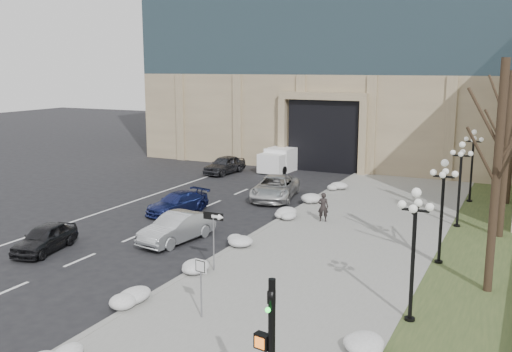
{
  "coord_description": "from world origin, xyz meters",
  "views": [
    {
      "loc": [
        11.53,
        -12.76,
        8.68
      ],
      "look_at": [
        -0.2,
        11.41,
        3.5
      ],
      "focal_mm": 40.0,
      "sensor_mm": 36.0,
      "label": 1
    }
  ],
  "objects_px": {
    "lamppost_b": "(443,197)",
    "car_b": "(177,228)",
    "car_d": "(275,188)",
    "lamppost_d": "(473,156)",
    "car_a": "(45,238)",
    "car_c": "(177,203)",
    "lamppost_c": "(460,173)",
    "one_way_sign": "(217,224)",
    "keep_sign": "(201,276)",
    "lamppost_a": "(414,237)",
    "car_e": "(225,165)",
    "pedestrian": "(323,207)",
    "box_truck": "(285,159)"
  },
  "relations": [
    {
      "from": "car_a",
      "to": "car_c",
      "type": "height_order",
      "value": "car_a"
    },
    {
      "from": "one_way_sign",
      "to": "lamppost_b",
      "type": "height_order",
      "value": "lamppost_b"
    },
    {
      "from": "car_a",
      "to": "lamppost_a",
      "type": "height_order",
      "value": "lamppost_a"
    },
    {
      "from": "car_b",
      "to": "car_d",
      "type": "height_order",
      "value": "car_d"
    },
    {
      "from": "car_b",
      "to": "car_e",
      "type": "xyz_separation_m",
      "value": [
        -6.87,
        17.34,
        0.01
      ]
    },
    {
      "from": "car_c",
      "to": "lamppost_d",
      "type": "distance_m",
      "value": 18.86
    },
    {
      "from": "lamppost_b",
      "to": "car_b",
      "type": "bearing_deg",
      "value": -169.73
    },
    {
      "from": "lamppost_b",
      "to": "lamppost_d",
      "type": "xyz_separation_m",
      "value": [
        0.0,
        13.0,
        0.0
      ]
    },
    {
      "from": "lamppost_a",
      "to": "lamppost_d",
      "type": "relative_size",
      "value": 1.0
    },
    {
      "from": "lamppost_c",
      "to": "lamppost_a",
      "type": "bearing_deg",
      "value": -90.0
    },
    {
      "from": "car_a",
      "to": "one_way_sign",
      "type": "distance_m",
      "value": 9.05
    },
    {
      "from": "car_e",
      "to": "lamppost_d",
      "type": "relative_size",
      "value": 0.91
    },
    {
      "from": "lamppost_b",
      "to": "car_d",
      "type": "bearing_deg",
      "value": 143.93
    },
    {
      "from": "lamppost_d",
      "to": "car_c",
      "type": "bearing_deg",
      "value": -146.22
    },
    {
      "from": "lamppost_b",
      "to": "lamppost_a",
      "type": "bearing_deg",
      "value": -90.0
    },
    {
      "from": "car_a",
      "to": "lamppost_c",
      "type": "distance_m",
      "value": 21.52
    },
    {
      "from": "car_a",
      "to": "car_b",
      "type": "xyz_separation_m",
      "value": [
        4.84,
        3.98,
        0.08
      ]
    },
    {
      "from": "one_way_sign",
      "to": "keep_sign",
      "type": "height_order",
      "value": "one_way_sign"
    },
    {
      "from": "car_e",
      "to": "keep_sign",
      "type": "height_order",
      "value": "keep_sign"
    },
    {
      "from": "pedestrian",
      "to": "lamppost_a",
      "type": "height_order",
      "value": "lamppost_a"
    },
    {
      "from": "car_b",
      "to": "lamppost_c",
      "type": "height_order",
      "value": "lamppost_c"
    },
    {
      "from": "box_truck",
      "to": "lamppost_a",
      "type": "relative_size",
      "value": 1.31
    },
    {
      "from": "car_a",
      "to": "lamppost_b",
      "type": "distance_m",
      "value": 18.44
    },
    {
      "from": "pedestrian",
      "to": "lamppost_c",
      "type": "distance_m",
      "value": 7.57
    },
    {
      "from": "car_c",
      "to": "car_e",
      "type": "distance_m",
      "value": 13.03
    },
    {
      "from": "lamppost_a",
      "to": "lamppost_b",
      "type": "distance_m",
      "value": 6.5
    },
    {
      "from": "car_b",
      "to": "lamppost_c",
      "type": "distance_m",
      "value": 15.31
    },
    {
      "from": "car_d",
      "to": "car_e",
      "type": "xyz_separation_m",
      "value": [
        -7.45,
        6.52,
        -0.03
      ]
    },
    {
      "from": "car_a",
      "to": "keep_sign",
      "type": "xyz_separation_m",
      "value": [
        10.65,
        -3.24,
        0.98
      ]
    },
    {
      "from": "car_a",
      "to": "lamppost_a",
      "type": "bearing_deg",
      "value": -11.99
    },
    {
      "from": "car_c",
      "to": "car_b",
      "type": "bearing_deg",
      "value": -44.85
    },
    {
      "from": "keep_sign",
      "to": "lamppost_c",
      "type": "relative_size",
      "value": 0.47
    },
    {
      "from": "keep_sign",
      "to": "car_e",
      "type": "bearing_deg",
      "value": 126.23
    },
    {
      "from": "car_b",
      "to": "car_c",
      "type": "distance_m",
      "value": 5.8
    },
    {
      "from": "car_b",
      "to": "pedestrian",
      "type": "height_order",
      "value": "pedestrian"
    },
    {
      "from": "car_b",
      "to": "car_d",
      "type": "distance_m",
      "value": 10.83
    },
    {
      "from": "pedestrian",
      "to": "lamppost_b",
      "type": "relative_size",
      "value": 0.35
    },
    {
      "from": "lamppost_d",
      "to": "car_a",
      "type": "bearing_deg",
      "value": -131.81
    },
    {
      "from": "box_truck",
      "to": "lamppost_c",
      "type": "bearing_deg",
      "value": -35.67
    },
    {
      "from": "car_d",
      "to": "keep_sign",
      "type": "xyz_separation_m",
      "value": [
        5.24,
        -18.03,
        0.87
      ]
    },
    {
      "from": "pedestrian",
      "to": "one_way_sign",
      "type": "bearing_deg",
      "value": 68.01
    },
    {
      "from": "car_e",
      "to": "one_way_sign",
      "type": "distance_m",
      "value": 23.12
    },
    {
      "from": "car_e",
      "to": "one_way_sign",
      "type": "relative_size",
      "value": 1.62
    },
    {
      "from": "car_d",
      "to": "lamppost_c",
      "type": "height_order",
      "value": "lamppost_c"
    },
    {
      "from": "box_truck",
      "to": "lamppost_b",
      "type": "distance_m",
      "value": 24.66
    },
    {
      "from": "car_e",
      "to": "box_truck",
      "type": "distance_m",
      "value": 5.4
    },
    {
      "from": "car_c",
      "to": "car_d",
      "type": "bearing_deg",
      "value": 69.59
    },
    {
      "from": "keep_sign",
      "to": "lamppost_d",
      "type": "height_order",
      "value": "lamppost_d"
    },
    {
      "from": "one_way_sign",
      "to": "lamppost_d",
      "type": "xyz_separation_m",
      "value": [
        8.33,
        18.24,
        0.88
      ]
    },
    {
      "from": "one_way_sign",
      "to": "lamppost_d",
      "type": "distance_m",
      "value": 20.07
    }
  ]
}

